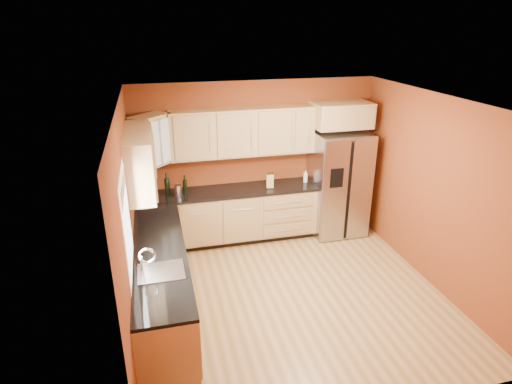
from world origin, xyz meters
TOP-DOWN VIEW (x-y plane):
  - floor at (0.00, 0.00)m, footprint 4.00×4.00m
  - ceiling at (0.00, 0.00)m, footprint 4.00×4.00m
  - wall_back at (0.00, 2.00)m, footprint 4.00×0.04m
  - wall_front at (0.00, -2.00)m, footprint 4.00×0.04m
  - wall_left at (-2.00, 0.00)m, footprint 0.04×4.00m
  - wall_right at (2.00, 0.00)m, footprint 0.04×4.00m
  - base_cabinets_back at (-0.55, 1.70)m, footprint 2.90×0.60m
  - base_cabinets_left at (-1.70, 0.00)m, footprint 0.60×2.80m
  - countertop_back at (-0.55, 1.69)m, footprint 2.90×0.62m
  - countertop_left at (-1.69, 0.00)m, footprint 0.62×2.80m
  - upper_cabinets_back at (-0.25, 1.83)m, footprint 2.30×0.33m
  - upper_cabinets_left at (-1.83, 0.72)m, footprint 0.33×1.35m
  - corner_upper_cabinet at (-1.67, 1.67)m, footprint 0.67×0.67m
  - over_fridge_cabinet at (1.35, 1.70)m, footprint 0.92×0.60m
  - refrigerator at (1.35, 1.62)m, footprint 0.90×0.75m
  - window at (-1.98, -0.50)m, footprint 0.03×0.90m
  - sink_faucet at (-1.69, -0.50)m, footprint 0.50×0.42m
  - canister_left at (-1.33, 1.62)m, footprint 0.15×0.15m
  - canister_right at (-1.85, 1.73)m, footprint 0.16×0.16m
  - wine_bottle_a at (-1.49, 1.75)m, footprint 0.09×0.09m
  - wine_bottle_b at (-1.22, 1.74)m, footprint 0.07×0.07m
  - knife_block at (0.15, 1.65)m, footprint 0.13×0.12m
  - soap_dispenser at (0.80, 1.74)m, footprint 0.08×0.08m

SIDE VIEW (x-z plane):
  - floor at x=0.00m, z-range 0.00..0.00m
  - base_cabinets_back at x=-0.55m, z-range 0.00..0.88m
  - base_cabinets_left at x=-1.70m, z-range 0.00..0.88m
  - refrigerator at x=1.35m, z-range 0.00..1.78m
  - countertop_back at x=-0.55m, z-range 0.88..0.92m
  - countertop_left at x=-1.69m, z-range 0.88..0.92m
  - canister_left at x=-1.33m, z-range 0.92..1.11m
  - canister_right at x=-1.85m, z-range 0.92..1.12m
  - soap_dispenser at x=0.80m, z-range 0.92..1.12m
  - knife_block at x=0.15m, z-range 0.92..1.14m
  - wine_bottle_b at x=-1.22m, z-range 0.92..1.22m
  - sink_faucet at x=-1.69m, z-range 0.92..1.22m
  - wine_bottle_a at x=-1.49m, z-range 0.92..1.28m
  - wall_back at x=0.00m, z-range 0.00..2.60m
  - wall_front at x=0.00m, z-range 0.00..2.60m
  - wall_left at x=-2.00m, z-range 0.00..2.60m
  - wall_right at x=2.00m, z-range 0.00..2.60m
  - window at x=-1.98m, z-range 1.05..2.05m
  - upper_cabinets_back at x=-0.25m, z-range 1.45..2.20m
  - upper_cabinets_left at x=-1.83m, z-range 1.45..2.20m
  - corner_upper_cabinet at x=-1.67m, z-range 1.45..2.20m
  - over_fridge_cabinet at x=1.35m, z-range 1.85..2.25m
  - ceiling at x=0.00m, z-range 2.60..2.60m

